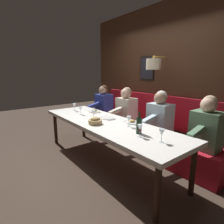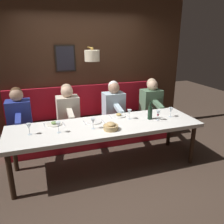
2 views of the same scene
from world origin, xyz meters
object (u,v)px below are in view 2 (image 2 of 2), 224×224
Objects in this scene: wine_glass_4 at (93,121)px; wine_glass_5 at (158,113)px; diner_nearest at (151,99)px; wine_glass_2 at (58,125)px; diner_near at (114,103)px; wine_glass_1 at (29,127)px; diner_far at (19,112)px; dining_table at (106,128)px; wine_bottle at (150,112)px; wine_glass_0 at (171,110)px; wine_glass_3 at (129,112)px; diner_middle at (68,107)px; bread_bowl at (111,127)px.

wine_glass_4 is 1.00× the size of wine_glass_5.
wine_glass_2 is at bearing 115.72° from diner_nearest.
wine_glass_1 is (-0.89, 1.55, 0.04)m from diner_near.
diner_nearest is 2.54m from wine_glass_1.
dining_table is at bearing -124.34° from diner_far.
wine_bottle is at bearing -86.92° from wine_glass_2.
wine_glass_2 and wine_glass_5 have the same top height.
diner_near is 4.82× the size of wine_glass_2.
diner_near reaches higher than wine_glass_5.
diner_far is 2.60m from wine_glass_0.
wine_glass_5 is 0.55× the size of wine_bottle.
dining_table is 18.18× the size of wine_glass_5.
wine_glass_3 is 0.55× the size of wine_bottle.
wine_glass_1 is 1.00× the size of wine_glass_5.
diner_nearest is at bearing -90.00° from diner_near.
bread_bowl is at bearing -156.92° from diner_middle.
diner_far is 4.82× the size of wine_glass_3.
wine_glass_4 is at bearing 111.99° from dining_table.
wine_glass_5 is at bearing -81.31° from bread_bowl.
dining_table is 0.23m from bread_bowl.
diner_nearest is 2.55m from diner_far.
wine_glass_0 and wine_glass_1 have the same top height.
diner_far is (0.88, 1.29, 0.13)m from dining_table.
diner_far is 1.90m from wine_glass_3.
wine_glass_5 is (-0.96, -0.43, 0.04)m from diner_near.
wine_glass_4 is (-0.97, 0.66, 0.04)m from diner_near.
wine_glass_1 is at bearing 94.64° from wine_glass_3.
wine_bottle reaches higher than wine_glass_1.
wine_glass_0 is 2.26m from wine_glass_1.
diner_far is (0.00, 0.84, 0.00)m from diner_middle.
wine_glass_3 is at bearing -80.60° from wine_glass_2.
bread_bowl is (-0.14, -0.73, -0.07)m from wine_glass_2.
diner_nearest reaches higher than wine_glass_5.
diner_near is at bearing -34.22° from wine_glass_4.
diner_near is at bearing 20.59° from wine_bottle.
diner_nearest reaches higher than wine_glass_1.
diner_nearest is at bearing -56.78° from wine_glass_4.
wine_glass_5 is at bearing -90.19° from wine_glass_2.
diner_far is at bearing 90.00° from diner_near.
wine_glass_3 is 0.34m from wine_bottle.
dining_table is 18.18× the size of wine_glass_4.
diner_near and diner_far have the same top height.
diner_middle is 4.82× the size of wine_glass_3.
wine_glass_2 is (-0.95, 1.98, 0.04)m from diner_nearest.
diner_far is 1.70m from bread_bowl.
diner_near is at bearing 90.00° from diner_nearest.
diner_middle is 4.82× the size of wine_glass_4.
diner_middle is 2.64× the size of wine_bottle.
bread_bowl is (-0.33, 0.43, -0.07)m from wine_glass_3.
wine_glass_0 is 1.00× the size of wine_glass_5.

